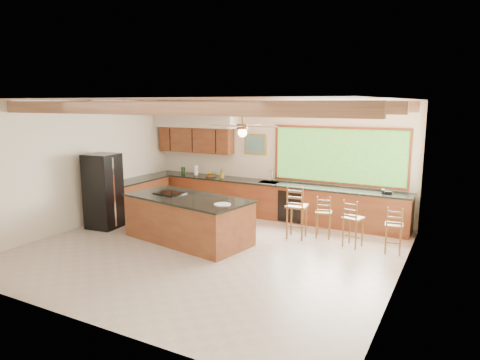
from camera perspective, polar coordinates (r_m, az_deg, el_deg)
The scene contains 9 objects.
ground at distance 8.80m, azimuth -4.16°, elevation -9.29°, with size 7.20×7.20×0.00m, color #B8AD98.
room_shell at distance 8.96m, azimuth -3.02°, elevation 5.60°, with size 7.27×6.54×3.02m.
counter_run at distance 11.15m, azimuth -0.81°, elevation -2.55°, with size 7.12×3.10×1.22m.
island at distance 9.30m, azimuth -6.95°, elevation -5.15°, with size 2.93×1.75×0.98m.
refrigerator at distance 10.59m, azimuth -17.76°, elevation -1.42°, with size 0.75×0.74×1.77m.
bar_stool_a at distance 9.37m, azimuth 7.46°, elevation -3.63°, with size 0.47×0.47×1.19m.
bar_stool_b at distance 9.53m, azimuth 11.01°, elevation -4.35°, with size 0.41×0.41×0.96m.
bar_stool_c at distance 9.06m, azimuth 14.80°, elevation -5.07°, with size 0.44×0.44×1.01m.
bar_stool_d at distance 8.94m, azimuth 19.79°, elevation -5.78°, with size 0.39×0.39×0.95m.
Camera 1 is at (4.47, -6.98, 2.95)m, focal length 32.00 mm.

